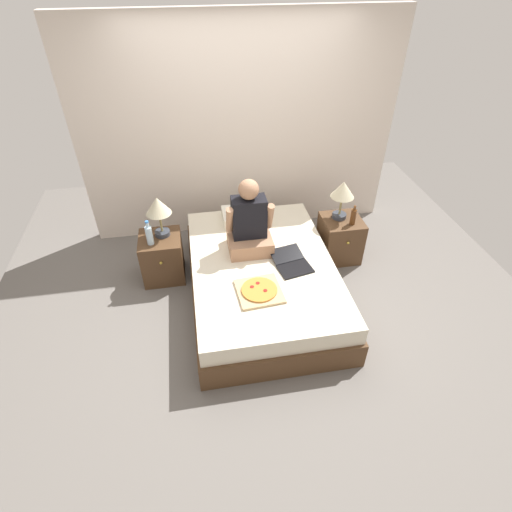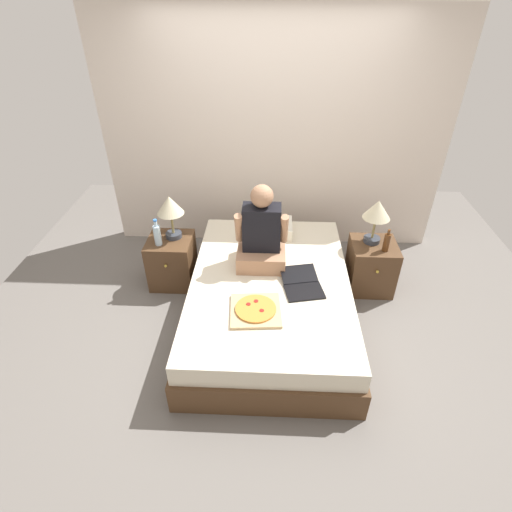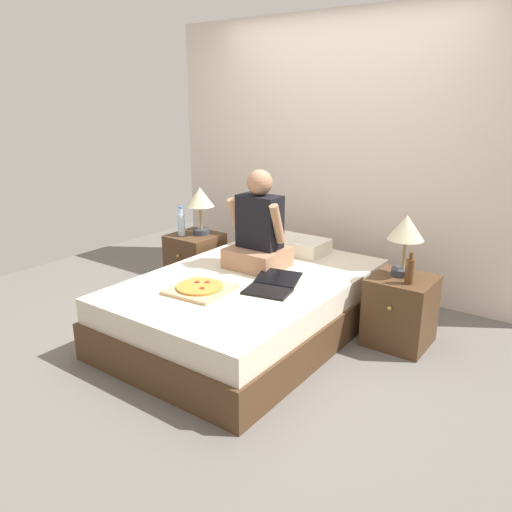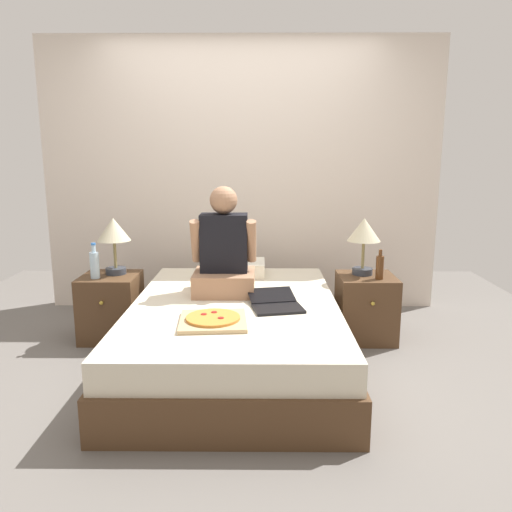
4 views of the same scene
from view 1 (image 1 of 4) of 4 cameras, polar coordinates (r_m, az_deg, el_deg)
The scene contains 13 objects.
ground_plane at distance 4.30m, azimuth 0.86°, elevation -5.53°, with size 5.68×5.68×0.00m, color #66605B.
wall_back at distance 4.83m, azimuth -2.27°, elevation 17.29°, with size 3.68×0.12×2.50m, color beige.
bed at distance 4.15m, azimuth 0.88°, elevation -3.29°, with size 1.45×2.13×0.45m.
nightstand_left at distance 4.49m, azimuth -13.21°, elevation -0.15°, with size 0.44×0.47×0.52m.
lamp_on_left_nightstand at distance 4.20m, azimuth -13.79°, elevation 6.61°, with size 0.26×0.26×0.45m.
water_bottle at distance 4.21m, azimuth -15.01°, elevation 2.95°, with size 0.07×0.07×0.28m.
nightstand_right at distance 4.76m, azimuth 11.89°, elevation 2.48°, with size 0.44×0.47×0.52m.
lamp_on_right_nightstand at distance 4.48m, azimuth 12.28°, elevation 8.92°, with size 0.26×0.26×0.45m.
beer_bottle at distance 4.51m, azimuth 13.72°, elevation 5.49°, with size 0.06×0.06×0.23m.
pillow at distance 4.59m, azimuth -1.51°, elevation 5.80°, with size 0.52×0.34×0.12m, color silver.
person_seated at distance 4.02m, azimuth -0.96°, elevation 4.46°, with size 0.47×0.40×0.78m.
laptop at distance 3.95m, azimuth 5.20°, elevation -1.13°, with size 0.39×0.47×0.07m.
pizza_box at distance 3.65m, azimuth 0.47°, elevation -4.99°, with size 0.43×0.43×0.05m.
Camera 1 is at (-0.60, -3.05, 2.97)m, focal length 28.00 mm.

